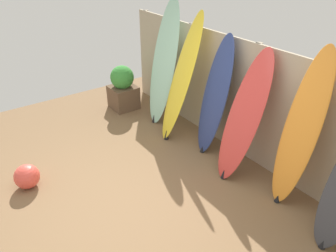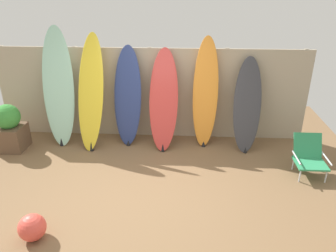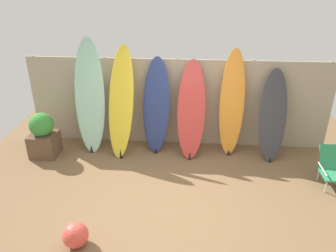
{
  "view_description": "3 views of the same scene",
  "coord_description": "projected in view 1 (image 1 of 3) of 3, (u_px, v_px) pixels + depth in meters",
  "views": [
    {
      "loc": [
        2.86,
        -1.54,
        3.02
      ],
      "look_at": [
        -0.23,
        0.68,
        0.84
      ],
      "focal_mm": 35.0,
      "sensor_mm": 36.0,
      "label": 1
    },
    {
      "loc": [
        0.69,
        -4.11,
        3.02
      ],
      "look_at": [
        0.41,
        0.79,
        0.76
      ],
      "focal_mm": 35.0,
      "sensor_mm": 36.0,
      "label": 2
    },
    {
      "loc": [
        0.3,
        -4.22,
        3.33
      ],
      "look_at": [
        -0.1,
        0.71,
        0.98
      ],
      "focal_mm": 35.0,
      "sensor_mm": 36.0,
      "label": 3
    }
  ],
  "objects": [
    {
      "name": "surfboard_orange_4",
      "position": [
        301.0,
        131.0,
        3.91
      ],
      "size": [
        0.5,
        0.46,
        2.06
      ],
      "color": "orange",
      "rests_on": "ground"
    },
    {
      "name": "surfboard_seafoam_0",
      "position": [
        164.0,
        64.0,
        5.78
      ],
      "size": [
        0.63,
        0.61,
        2.22
      ],
      "color": "#9ED6BC",
      "rests_on": "ground"
    },
    {
      "name": "surfboard_red_3",
      "position": [
        244.0,
        118.0,
        4.45
      ],
      "size": [
        0.56,
        0.69,
        1.85
      ],
      "color": "#D13D38",
      "rests_on": "ground"
    },
    {
      "name": "fence_back",
      "position": [
        250.0,
        103.0,
        4.87
      ],
      "size": [
        6.08,
        0.11,
        1.8
      ],
      "color": "tan",
      "rests_on": "ground"
    },
    {
      "name": "beach_ball",
      "position": [
        27.0,
        176.0,
        4.52
      ],
      "size": [
        0.34,
        0.34,
        0.34
      ],
      "primitive_type": "sphere",
      "color": "#E54C3F",
      "rests_on": "ground"
    },
    {
      "name": "surfboard_navy_2",
      "position": [
        215.0,
        97.0,
        4.97
      ],
      "size": [
        0.57,
        0.5,
        1.89
      ],
      "color": "navy",
      "rests_on": "ground"
    },
    {
      "name": "planter_box",
      "position": [
        123.0,
        88.0,
        6.55
      ],
      "size": [
        0.5,
        0.5,
        0.89
      ],
      "color": "brown",
      "rests_on": "ground"
    },
    {
      "name": "surfboard_yellow_1",
      "position": [
        181.0,
        80.0,
        5.32
      ],
      "size": [
        0.58,
        0.78,
        2.11
      ],
      "color": "yellow",
      "rests_on": "ground"
    },
    {
      "name": "ground",
      "position": [
        137.0,
        204.0,
        4.3
      ],
      "size": [
        7.68,
        7.68,
        0.0
      ],
      "primitive_type": "plane",
      "color": "brown"
    }
  ]
}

